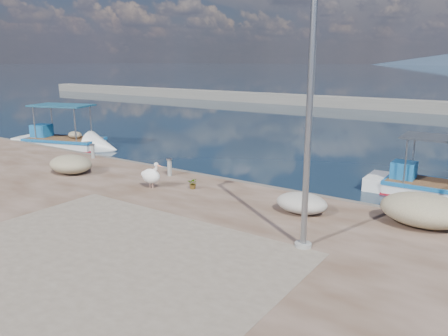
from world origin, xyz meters
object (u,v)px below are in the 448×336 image
(boat_right, at_px, (439,192))
(lamp_post, at_px, (309,121))
(boat_left, at_px, (64,144))
(pelican, at_px, (151,176))
(bollard_near, at_px, (169,166))

(boat_right, height_order, lamp_post, lamp_post)
(boat_left, bearing_deg, pelican, -39.04)
(lamp_post, bearing_deg, bollard_near, 155.78)
(boat_left, distance_m, boat_right, 20.89)
(pelican, bearing_deg, lamp_post, -16.06)
(boat_left, distance_m, lamp_post, 20.14)
(boat_left, relative_size, pelican, 6.34)
(bollard_near, bearing_deg, boat_left, 166.01)
(boat_right, relative_size, bollard_near, 7.81)
(pelican, bearing_deg, boat_right, 34.08)
(bollard_near, bearing_deg, boat_right, 27.01)
(lamp_post, xyz_separation_m, bollard_near, (-7.72, 3.47, -2.90))
(boat_left, xyz_separation_m, lamp_post, (18.81, -6.24, 3.56))
(pelican, distance_m, bollard_near, 1.91)
(bollard_near, bearing_deg, lamp_post, -24.22)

